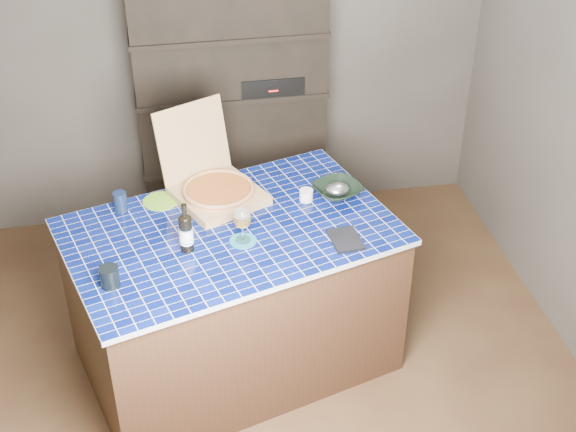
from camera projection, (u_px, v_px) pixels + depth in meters
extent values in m
plane|color=brown|center=(270.00, 373.00, 4.53)|extent=(3.50, 3.50, 0.00)
plane|color=#534D48|center=(225.00, 47.00, 5.25)|extent=(3.50, 0.00, 3.50)
cube|color=black|center=(231.00, 110.00, 5.27)|extent=(1.20, 0.40, 1.80)
cube|color=black|center=(269.00, 78.00, 5.14)|extent=(0.40, 0.32, 0.12)
cube|color=#412219|center=(233.00, 299.00, 4.38)|extent=(1.83, 1.43, 0.88)
cube|color=#040E46|center=(230.00, 232.00, 4.13)|extent=(1.88, 1.48, 0.03)
cube|color=#A97D57|center=(219.00, 196.00, 4.34)|extent=(0.56, 0.56, 0.05)
cube|color=#A97D57|center=(192.00, 140.00, 4.38)|extent=(0.42, 0.27, 0.41)
cylinder|color=#A97046|center=(219.00, 191.00, 4.32)|extent=(0.39, 0.39, 0.01)
cylinder|color=#6A260B|center=(219.00, 189.00, 4.32)|extent=(0.34, 0.34, 0.01)
torus|color=#A97046|center=(219.00, 189.00, 4.31)|extent=(0.39, 0.39, 0.02)
cylinder|color=black|center=(186.00, 234.00, 3.92)|extent=(0.07, 0.07, 0.19)
ellipsoid|color=black|center=(185.00, 219.00, 3.87)|extent=(0.07, 0.07, 0.04)
cylinder|color=black|center=(184.00, 211.00, 3.85)|extent=(0.02, 0.02, 0.08)
cylinder|color=white|center=(186.00, 236.00, 3.93)|extent=(0.07, 0.07, 0.08)
cylinder|color=#447DE8|center=(187.00, 240.00, 3.94)|extent=(0.07, 0.07, 0.01)
cylinder|color=#447DE8|center=(186.00, 228.00, 3.90)|extent=(0.07, 0.07, 0.01)
cylinder|color=#197082|center=(243.00, 241.00, 4.03)|extent=(0.14, 0.14, 0.01)
cylinder|color=white|center=(243.00, 240.00, 4.03)|extent=(0.08, 0.08, 0.01)
cylinder|color=white|center=(243.00, 233.00, 4.00)|extent=(0.01, 0.01, 0.08)
ellipsoid|color=white|center=(242.00, 218.00, 3.95)|extent=(0.09, 0.09, 0.12)
cylinder|color=#B8841D|center=(242.00, 219.00, 3.96)|extent=(0.07, 0.07, 0.06)
cylinder|color=white|center=(242.00, 214.00, 3.94)|extent=(0.08, 0.08, 0.02)
cylinder|color=black|center=(110.00, 277.00, 3.71)|extent=(0.09, 0.09, 0.10)
cube|color=black|center=(346.00, 240.00, 4.03)|extent=(0.16, 0.21, 0.02)
imported|color=black|center=(337.00, 190.00, 4.37)|extent=(0.33, 0.33, 0.06)
ellipsoid|color=#ADAEB9|center=(337.00, 189.00, 4.37)|extent=(0.13, 0.11, 0.06)
cylinder|color=silver|center=(306.00, 195.00, 4.33)|extent=(0.07, 0.07, 0.06)
cylinder|color=black|center=(120.00, 202.00, 4.23)|extent=(0.07, 0.07, 0.11)
cylinder|color=#69AE25|center=(161.00, 201.00, 4.33)|extent=(0.19, 0.19, 0.01)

